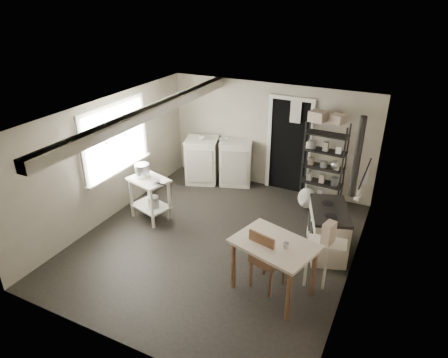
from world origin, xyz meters
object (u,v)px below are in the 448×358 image
at_px(shelf_rack, 324,160).
at_px(work_table, 273,270).
at_px(prep_table, 150,200).
at_px(flour_sack, 307,197).
at_px(chair, 268,259).
at_px(stockpot, 142,171).
at_px(stove, 328,229).
at_px(base_cabinets, 219,163).

height_order(shelf_rack, work_table, shelf_rack).
distance_m(prep_table, flour_sack, 3.10).
distance_m(shelf_rack, chair, 2.91).
relative_size(stockpot, shelf_rack, 0.17).
height_order(chair, flour_sack, chair).
distance_m(stockpot, shelf_rack, 3.54).
bearing_deg(stove, shelf_rack, 87.85).
xyz_separation_m(base_cabinets, flour_sack, (2.14, -0.30, -0.22)).
distance_m(base_cabinets, stove, 3.24).
relative_size(stove, work_table, 0.92).
xyz_separation_m(work_table, chair, (-0.11, 0.09, 0.10)).
bearing_deg(stockpot, prep_table, -15.03).
height_order(prep_table, flour_sack, prep_table).
bearing_deg(flour_sack, prep_table, -146.54).
xyz_separation_m(chair, flour_sack, (-0.11, 2.54, -0.24)).
relative_size(prep_table, flour_sack, 1.92).
relative_size(base_cabinets, flour_sack, 3.53).
distance_m(prep_table, work_table, 2.95).
bearing_deg(flour_sack, shelf_rack, 60.04).
relative_size(stockpot, stove, 0.28).
height_order(work_table, flour_sack, work_table).
relative_size(base_cabinets, shelf_rack, 0.89).
bearing_deg(chair, prep_table, 176.57).
xyz_separation_m(stockpot, flour_sack, (2.74, 1.66, -0.70)).
height_order(shelf_rack, chair, shelf_rack).
xyz_separation_m(prep_table, shelf_rack, (2.77, 2.03, 0.55)).
distance_m(stockpot, chair, 3.02).
relative_size(prep_table, work_table, 0.75).
bearing_deg(prep_table, flour_sack, 33.46).
relative_size(base_cabinets, chair, 1.53).
height_order(prep_table, shelf_rack, shelf_rack).
height_order(prep_table, stockpot, stockpot).
distance_m(shelf_rack, stove, 1.76).
bearing_deg(chair, stove, 78.85).
xyz_separation_m(work_table, flour_sack, (-0.22, 2.63, -0.14)).
bearing_deg(stockpot, shelf_rack, 34.21).
height_order(base_cabinets, chair, chair).
bearing_deg(shelf_rack, stockpot, -143.35).
bearing_deg(shelf_rack, work_table, -87.01).
height_order(stockpot, stove, stockpot).
bearing_deg(stockpot, chair, -17.08).
distance_m(prep_table, chair, 2.82).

